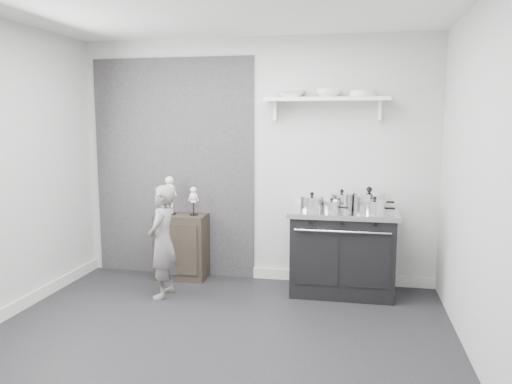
% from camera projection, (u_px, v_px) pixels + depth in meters
% --- Properties ---
extents(ground, '(4.00, 4.00, 0.00)m').
position_uv_depth(ground, '(210.00, 345.00, 4.03)').
color(ground, black).
rests_on(ground, ground).
extents(room_shell, '(4.02, 3.62, 2.71)m').
position_uv_depth(room_shell, '(202.00, 141.00, 3.96)').
color(room_shell, beige).
rests_on(room_shell, ground).
extents(wall_shelf, '(1.30, 0.26, 0.24)m').
position_uv_depth(wall_shelf, '(326.00, 100.00, 5.22)').
color(wall_shelf, white).
rests_on(wall_shelf, room_shell).
extents(stove, '(1.10, 0.69, 0.88)m').
position_uv_depth(stove, '(342.00, 251.00, 5.21)').
color(stove, black).
rests_on(stove, ground).
extents(side_cabinet, '(0.57, 0.33, 0.74)m').
position_uv_depth(side_cabinet, '(182.00, 247.00, 5.69)').
color(side_cabinet, black).
rests_on(side_cabinet, ground).
extents(child, '(0.29, 0.43, 1.15)m').
position_uv_depth(child, '(163.00, 242.00, 5.07)').
color(child, slate).
rests_on(child, ground).
extents(pot_front_left, '(0.33, 0.25, 0.19)m').
position_uv_depth(pot_front_left, '(312.00, 203.00, 5.13)').
color(pot_front_left, silver).
rests_on(pot_front_left, stove).
extents(pot_back_left, '(0.33, 0.25, 0.20)m').
position_uv_depth(pot_back_left, '(342.00, 201.00, 5.23)').
color(pot_back_left, silver).
rests_on(pot_back_left, stove).
extents(pot_back_right, '(0.43, 0.34, 0.24)m').
position_uv_depth(pot_back_right, '(369.00, 201.00, 5.18)').
color(pot_back_right, silver).
rests_on(pot_back_right, stove).
extents(pot_front_right, '(0.31, 0.22, 0.18)m').
position_uv_depth(pot_front_right, '(375.00, 207.00, 4.91)').
color(pot_front_right, silver).
rests_on(pot_front_right, stove).
extents(pot_front_center, '(0.25, 0.16, 0.14)m').
position_uv_depth(pot_front_center, '(332.00, 206.00, 5.02)').
color(pot_front_center, silver).
rests_on(pot_front_center, stove).
extents(skeleton_full, '(0.14, 0.09, 0.50)m').
position_uv_depth(skeleton_full, '(170.00, 192.00, 5.63)').
color(skeleton_full, silver).
rests_on(skeleton_full, side_cabinet).
extents(skeleton_torso, '(0.10, 0.07, 0.37)m').
position_uv_depth(skeleton_torso, '(194.00, 199.00, 5.59)').
color(skeleton_torso, silver).
rests_on(skeleton_torso, side_cabinet).
extents(bowl_large, '(0.31, 0.31, 0.08)m').
position_uv_depth(bowl_large, '(291.00, 94.00, 5.28)').
color(bowl_large, white).
rests_on(bowl_large, wall_shelf).
extents(bowl_small, '(0.26, 0.26, 0.08)m').
position_uv_depth(bowl_small, '(328.00, 93.00, 5.20)').
color(bowl_small, white).
rests_on(bowl_small, wall_shelf).
extents(plate_stack, '(0.28, 0.28, 0.06)m').
position_uv_depth(plate_stack, '(363.00, 94.00, 5.14)').
color(plate_stack, silver).
rests_on(plate_stack, wall_shelf).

